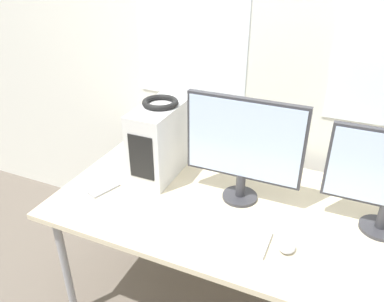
{
  "coord_description": "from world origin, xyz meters",
  "views": [
    {
      "loc": [
        0.32,
        -0.94,
        1.79
      ],
      "look_at": [
        -0.3,
        0.46,
        0.95
      ],
      "focal_mm": 35.0,
      "sensor_mm": 36.0,
      "label": 1
    }
  ],
  "objects": [
    {
      "name": "pc_tower",
      "position": [
        -0.52,
        0.59,
        0.91
      ],
      "size": [
        0.19,
        0.42,
        0.38
      ],
      "color": "silver",
      "rests_on": "desk"
    },
    {
      "name": "keyboard",
      "position": [
        -0.1,
        0.23,
        0.73
      ],
      "size": [
        0.49,
        0.16,
        0.02
      ],
      "color": "silver",
      "rests_on": "desk"
    },
    {
      "name": "headphones",
      "position": [
        -0.52,
        0.59,
        1.11
      ],
      "size": [
        0.18,
        0.18,
        0.03
      ],
      "color": "black",
      "rests_on": "pc_tower"
    },
    {
      "name": "cell_phone",
      "position": [
        -0.71,
        0.31,
        0.72
      ],
      "size": [
        0.11,
        0.17,
        0.01
      ],
      "rotation": [
        0.0,
        0.0,
        -0.33
      ],
      "color": "#99999E",
      "rests_on": "desk"
    },
    {
      "name": "wall_back",
      "position": [
        0.0,
        1.05,
        1.35
      ],
      "size": [
        8.0,
        0.07,
        2.7
      ],
      "color": "silver",
      "rests_on": "ground_plane"
    },
    {
      "name": "desk",
      "position": [
        0.0,
        0.46,
        0.67
      ],
      "size": [
        1.83,
        0.92,
        0.72
      ],
      "color": "beige",
      "rests_on": "ground_plane"
    },
    {
      "name": "monitor_main",
      "position": [
        -0.07,
        0.51,
        1.01
      ],
      "size": [
        0.54,
        0.17,
        0.51
      ],
      "color": "#333338",
      "rests_on": "desk"
    },
    {
      "name": "mouse",
      "position": [
        0.21,
        0.25,
        0.74
      ],
      "size": [
        0.07,
        0.08,
        0.04
      ],
      "color": "#B2B2B7",
      "rests_on": "desk"
    }
  ]
}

